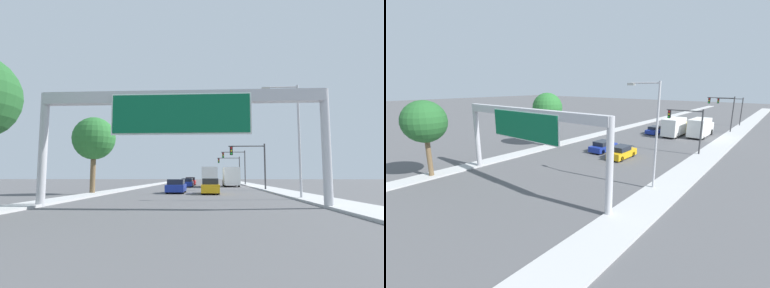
% 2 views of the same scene
% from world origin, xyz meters
% --- Properties ---
extents(sidewalk_right, '(3.00, 120.00, 0.15)m').
position_xyz_m(sidewalk_right, '(9.50, 60.00, 0.07)').
color(sidewalk_right, '#B0B0B0').
rests_on(sidewalk_right, ground).
extents(median_strip_left, '(2.00, 120.00, 0.15)m').
position_xyz_m(median_strip_left, '(-9.00, 60.00, 0.07)').
color(median_strip_left, '#B0B0B0').
rests_on(median_strip_left, ground).
extents(sign_gantry, '(16.90, 0.73, 6.72)m').
position_xyz_m(sign_gantry, '(0.00, 17.90, 5.37)').
color(sign_gantry, '#B2B2B7').
rests_on(sign_gantry, ground).
extents(car_near_left, '(1.77, 4.75, 1.36)m').
position_xyz_m(car_near_left, '(-1.75, 48.32, 0.65)').
color(car_near_left, navy).
rests_on(car_near_left, ground).
extents(car_far_center, '(1.73, 4.33, 1.51)m').
position_xyz_m(car_far_center, '(1.75, 30.69, 0.71)').
color(car_far_center, gold).
rests_on(car_far_center, ground).
extents(car_mid_right, '(1.88, 4.22, 1.49)m').
position_xyz_m(car_mid_right, '(-1.75, 56.88, 0.70)').
color(car_mid_right, red).
rests_on(car_mid_right, ground).
extents(car_far_left, '(1.82, 4.23, 1.42)m').
position_xyz_m(car_far_left, '(-1.75, 31.88, 0.67)').
color(car_far_left, navy).
rests_on(car_far_left, ground).
extents(truck_box_primary, '(2.35, 7.62, 3.09)m').
position_xyz_m(truck_box_primary, '(1.75, 48.50, 1.57)').
color(truck_box_primary, yellow).
rests_on(truck_box_primary, ground).
extents(truck_box_secondary, '(2.44, 7.59, 3.10)m').
position_xyz_m(truck_box_secondary, '(5.25, 50.50, 1.58)').
color(truck_box_secondary, white).
rests_on(truck_box_secondary, ground).
extents(traffic_light_near_intersection, '(4.54, 0.32, 5.71)m').
position_xyz_m(traffic_light_near_intersection, '(7.00, 38.00, 3.89)').
color(traffic_light_near_intersection, '#3D3D3F').
rests_on(traffic_light_near_intersection, ground).
extents(traffic_light_mid_block, '(4.56, 0.32, 6.53)m').
position_xyz_m(traffic_light_mid_block, '(7.10, 58.00, 4.40)').
color(traffic_light_mid_block, '#3D3D3F').
rests_on(traffic_light_mid_block, ground).
extents(traffic_light_far_intersection, '(5.10, 0.32, 5.98)m').
position_xyz_m(traffic_light_far_intersection, '(6.83, 68.00, 4.09)').
color(traffic_light_far_intersection, '#3D3D3F').
rests_on(traffic_light_far_intersection, ground).
extents(palm_tree_foreground, '(3.88, 3.88, 7.27)m').
position_xyz_m(palm_tree_foreground, '(-8.87, 13.42, 5.28)').
color(palm_tree_foreground, brown).
rests_on(palm_tree_foreground, ground).
extents(palm_tree_background, '(4.17, 4.17, 7.52)m').
position_xyz_m(palm_tree_background, '(-9.65, 29.52, 5.39)').
color(palm_tree_background, brown).
rests_on(palm_tree_background, ground).
extents(street_lamp_right, '(2.88, 0.28, 8.89)m').
position_xyz_m(street_lamp_right, '(8.24, 24.22, 5.27)').
color(street_lamp_right, '#B2B2B7').
rests_on(street_lamp_right, ground).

